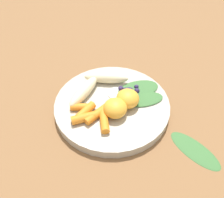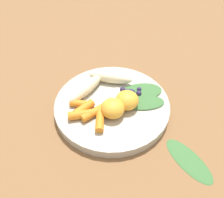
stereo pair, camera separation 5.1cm
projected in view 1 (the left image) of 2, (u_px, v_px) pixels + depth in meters
name	position (u px, v px, depth m)	size (l,w,h in m)	color
ground_plane	(112.00, 108.00, 0.54)	(2.40, 2.40, 0.00)	brown
bowl	(112.00, 105.00, 0.53)	(0.27, 0.27, 0.02)	#B2AD9E
banana_peeled_left	(84.00, 91.00, 0.53)	(0.11, 0.03, 0.03)	beige
banana_peeled_right	(106.00, 78.00, 0.56)	(0.11, 0.03, 0.03)	beige
orange_segment_near	(128.00, 99.00, 0.50)	(0.05, 0.05, 0.04)	#F4A833
orange_segment_far	(115.00, 108.00, 0.48)	(0.05, 0.05, 0.04)	#F4A833
carrot_front	(81.00, 107.00, 0.50)	(0.02, 0.02, 0.05)	orange
carrot_mid_left	(86.00, 111.00, 0.49)	(0.02, 0.02, 0.05)	orange
carrot_mid_right	(83.00, 118.00, 0.48)	(0.02, 0.02, 0.05)	orange
carrot_rear	(97.00, 114.00, 0.48)	(0.02, 0.02, 0.06)	orange
carrot_small	(104.00, 120.00, 0.47)	(0.02, 0.02, 0.06)	orange
blueberry_pile	(128.00, 91.00, 0.54)	(0.05, 0.06, 0.03)	#2D234C
coconut_shred_patch	(116.00, 93.00, 0.54)	(0.04, 0.04, 0.00)	white
kale_leaf_left	(143.00, 99.00, 0.52)	(0.10, 0.05, 0.01)	#3D7038
kale_leaf_right	(138.00, 89.00, 0.55)	(0.11, 0.06, 0.01)	#3D7038
kale_leaf_stray	(195.00, 150.00, 0.45)	(0.12, 0.05, 0.01)	#3D7038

